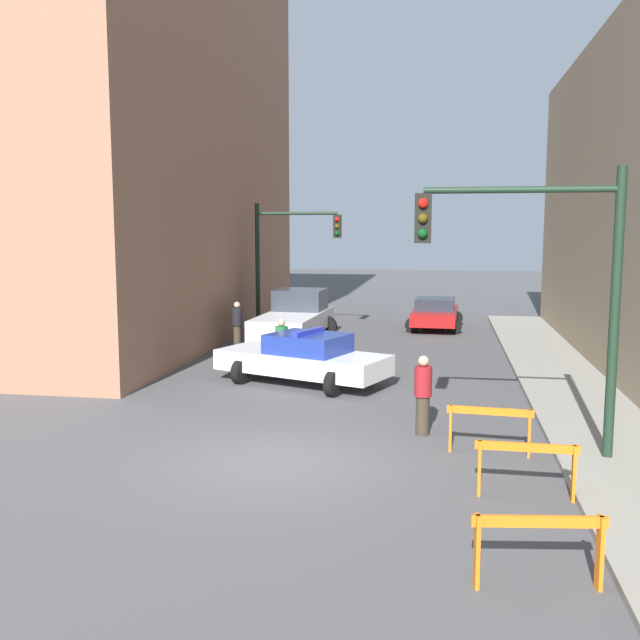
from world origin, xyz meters
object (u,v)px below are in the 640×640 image
(traffic_light_far, at_px, (284,249))
(barrier_front, at_px, (539,539))
(pedestrian_crossing, at_px, (282,346))
(traffic_light_near, at_px, (548,268))
(barrier_back, at_px, (490,422))
(barrier_mid, at_px, (526,460))
(pedestrian_sidewalk, at_px, (423,394))
(parked_car_near, at_px, (435,313))
(police_car, at_px, (304,358))
(pedestrian_corner, at_px, (237,324))
(white_truck, at_px, (295,317))

(traffic_light_far, bearing_deg, barrier_front, -69.01)
(pedestrian_crossing, relative_size, barrier_front, 1.04)
(traffic_light_near, distance_m, barrier_back, 3.06)
(pedestrian_crossing, height_order, barrier_back, pedestrian_crossing)
(traffic_light_near, height_order, barrier_mid, traffic_light_near)
(pedestrian_sidewalk, bearing_deg, barrier_back, -154.85)
(traffic_light_far, bearing_deg, pedestrian_sidewalk, -65.93)
(parked_car_near, bearing_deg, barrier_mid, -82.68)
(police_car, bearing_deg, traffic_light_near, -113.91)
(traffic_light_far, xyz_separation_m, barrier_back, (7.11, -14.11, -2.78))
(pedestrian_corner, bearing_deg, barrier_mid, -55.05)
(white_truck, distance_m, barrier_mid, 16.22)
(traffic_light_far, relative_size, white_truck, 0.95)
(parked_car_near, xyz_separation_m, barrier_mid, (1.66, -19.02, -0.06))
(traffic_light_near, relative_size, pedestrian_sidewalk, 3.13)
(white_truck, xyz_separation_m, parked_car_near, (5.15, 4.30, -0.23))
(pedestrian_crossing, bearing_deg, barrier_mid, -30.20)
(police_car, xyz_separation_m, barrier_front, (4.88, -10.44, -0.11))
(pedestrian_crossing, bearing_deg, white_truck, 123.45)
(barrier_mid, relative_size, barrier_back, 1.00)
(traffic_light_far, bearing_deg, barrier_mid, -65.15)
(parked_car_near, bearing_deg, pedestrian_corner, -135.54)
(pedestrian_crossing, xyz_separation_m, barrier_back, (5.47, -6.36, -0.24))
(pedestrian_sidewalk, xyz_separation_m, barrier_back, (1.28, -1.06, -0.24))
(barrier_mid, bearing_deg, traffic_light_near, 76.37)
(pedestrian_corner, bearing_deg, police_car, -55.60)
(pedestrian_crossing, relative_size, barrier_back, 1.04)
(pedestrian_crossing, bearing_deg, pedestrian_sidewalk, -26.55)
(traffic_light_far, xyz_separation_m, parked_car_near, (5.89, 2.74, -2.72))
(parked_car_near, distance_m, pedestrian_crossing, 11.32)
(barrier_front, distance_m, barrier_back, 5.09)
(parked_car_near, bearing_deg, white_truck, -137.74)
(pedestrian_crossing, relative_size, pedestrian_corner, 1.00)
(barrier_mid, distance_m, barrier_back, 2.21)
(police_car, height_order, pedestrian_crossing, pedestrian_crossing)
(traffic_light_far, height_order, police_car, traffic_light_far)
(white_truck, height_order, barrier_back, white_truck)
(barrier_front, bearing_deg, pedestrian_crossing, 116.57)
(barrier_mid, bearing_deg, white_truck, 114.81)
(police_car, bearing_deg, white_truck, 34.61)
(traffic_light_near, distance_m, barrier_mid, 3.58)
(police_car, xyz_separation_m, parked_car_near, (3.40, 11.49, -0.05))
(traffic_light_far, bearing_deg, pedestrian_corner, -105.43)
(traffic_light_far, xyz_separation_m, pedestrian_crossing, (1.64, -7.75, -2.54))
(police_car, bearing_deg, parked_car_near, 4.47)
(police_car, distance_m, pedestrian_crossing, 1.32)
(white_truck, xyz_separation_m, barrier_mid, (6.80, -14.72, -0.29))
(pedestrian_sidewalk, bearing_deg, barrier_mid, -177.33)
(police_car, bearing_deg, traffic_light_far, 36.81)
(parked_car_near, xyz_separation_m, barrier_front, (1.48, -21.93, -0.06))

